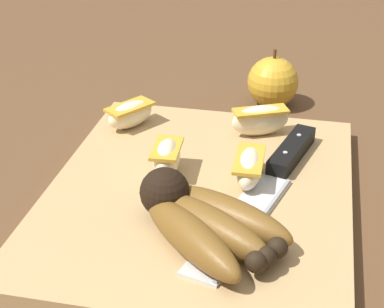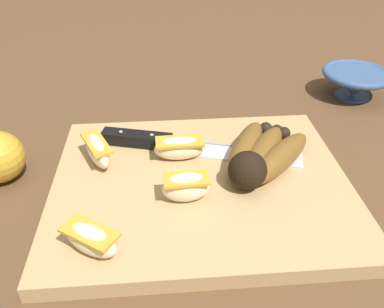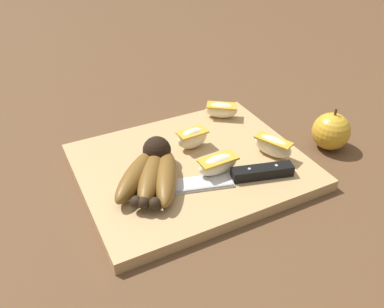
{
  "view_description": "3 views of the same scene",
  "coord_description": "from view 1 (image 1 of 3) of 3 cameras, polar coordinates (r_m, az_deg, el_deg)",
  "views": [
    {
      "loc": [
        0.51,
        0.1,
        0.36
      ],
      "look_at": [
        -0.02,
        -0.01,
        0.06
      ],
      "focal_mm": 58.11,
      "sensor_mm": 36.0,
      "label": 1
    },
    {
      "loc": [
        -0.05,
        -0.39,
        0.33
      ],
      "look_at": [
        -0.02,
        0.01,
        0.05
      ],
      "focal_mm": 37.17,
      "sensor_mm": 36.0,
      "label": 2
    },
    {
      "loc": [
        0.24,
        0.49,
        0.42
      ],
      "look_at": [
        -0.01,
        -0.01,
        0.03
      ],
      "focal_mm": 37.34,
      "sensor_mm": 36.0,
      "label": 3
    }
  ],
  "objects": [
    {
      "name": "ground_plane",
      "position": [
        0.63,
        0.48,
        -5.2
      ],
      "size": [
        6.0,
        6.0,
        0.0
      ],
      "primitive_type": "plane",
      "color": "brown"
    },
    {
      "name": "cutting_board",
      "position": [
        0.64,
        0.73,
        -3.99
      ],
      "size": [
        0.37,
        0.3,
        0.02
      ],
      "primitive_type": "cube",
      "color": "tan",
      "rests_on": "ground_plane"
    },
    {
      "name": "banana_bunch",
      "position": [
        0.55,
        1.03,
        -6.11
      ],
      "size": [
        0.14,
        0.15,
        0.05
      ],
      "color": "black",
      "rests_on": "cutting_board"
    },
    {
      "name": "chefs_knife",
      "position": [
        0.65,
        7.73,
        -1.78
      ],
      "size": [
        0.28,
        0.1,
        0.02
      ],
      "color": "silver",
      "rests_on": "cutting_board"
    },
    {
      "name": "apple_wedge_near",
      "position": [
        0.73,
        6.28,
        3.16
      ],
      "size": [
        0.05,
        0.07,
        0.04
      ],
      "color": "beige",
      "rests_on": "cutting_board"
    },
    {
      "name": "apple_wedge_middle",
      "position": [
        0.63,
        5.25,
        -1.23
      ],
      "size": [
        0.07,
        0.03,
        0.03
      ],
      "color": "beige",
      "rests_on": "cutting_board"
    },
    {
      "name": "apple_wedge_far",
      "position": [
        0.75,
        -5.69,
        3.69
      ],
      "size": [
        0.07,
        0.06,
        0.03
      ],
      "color": "beige",
      "rests_on": "cutting_board"
    },
    {
      "name": "apple_wedge_extra",
      "position": [
        0.64,
        -2.32,
        -0.35
      ],
      "size": [
        0.06,
        0.03,
        0.04
      ],
      "color": "beige",
      "rests_on": "cutting_board"
    },
    {
      "name": "whole_apple",
      "position": [
        0.85,
        7.43,
        6.56
      ],
      "size": [
        0.07,
        0.07,
        0.08
      ],
      "color": "gold",
      "rests_on": "ground_plane"
    }
  ]
}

